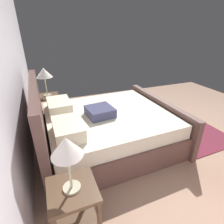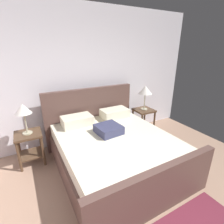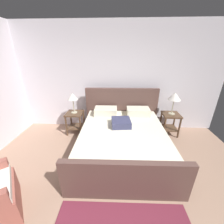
% 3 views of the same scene
% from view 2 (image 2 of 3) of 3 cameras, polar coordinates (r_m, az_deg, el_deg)
% --- Properties ---
extents(wall_back, '(5.50, 0.12, 2.82)m').
position_cam_2_polar(wall_back, '(3.72, -10.67, 11.26)').
color(wall_back, silver).
rests_on(wall_back, ground).
extents(bed, '(1.99, 2.24, 1.23)m').
position_cam_2_polar(bed, '(3.04, 0.32, -12.07)').
color(bed, brown).
rests_on(bed, ground).
extents(nightstand_right, '(0.44, 0.44, 0.60)m').
position_cam_2_polar(nightstand_right, '(4.27, 10.53, -1.63)').
color(nightstand_right, '#513A27').
rests_on(nightstand_right, ground).
extents(table_lamp_right, '(0.32, 0.32, 0.58)m').
position_cam_2_polar(table_lamp_right, '(4.07, 11.14, 7.12)').
color(table_lamp_right, '#B7B293').
rests_on(table_lamp_right, nightstand_right).
extents(nightstand_left, '(0.44, 0.44, 0.60)m').
position_cam_2_polar(nightstand_left, '(3.42, -25.96, -9.42)').
color(nightstand_left, '#513A27').
rests_on(nightstand_left, ground).
extents(table_lamp_left, '(0.26, 0.26, 0.54)m').
position_cam_2_polar(table_lamp_left, '(3.17, -27.72, 0.58)').
color(table_lamp_left, '#B7B293').
rests_on(table_lamp_left, nightstand_left).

